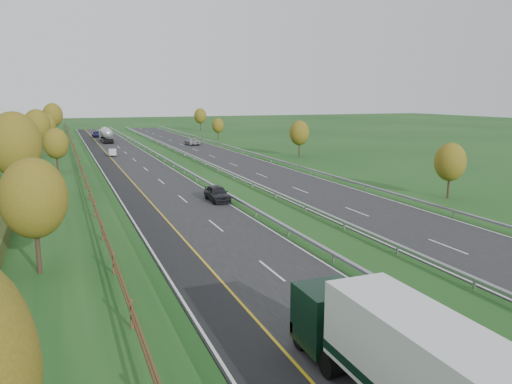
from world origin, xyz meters
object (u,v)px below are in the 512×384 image
(car_dark_near, at_px, (217,193))
(car_oncoming, at_px, (192,141))
(car_small_far, at_px, (96,134))
(road_tanker, at_px, (106,134))
(car_silver_mid, at_px, (113,152))

(car_dark_near, relative_size, car_oncoming, 0.86)
(car_oncoming, bearing_deg, car_dark_near, 77.94)
(car_dark_near, distance_m, car_oncoming, 62.49)
(car_small_far, xyz_separation_m, car_oncoming, (18.64, -30.62, 0.02))
(road_tanker, distance_m, car_small_far, 16.12)
(car_dark_near, height_order, car_small_far, car_dark_near)
(car_small_far, bearing_deg, road_tanker, -82.61)
(road_tanker, bearing_deg, car_oncoming, -39.98)
(car_silver_mid, xyz_separation_m, car_oncoming, (19.00, 15.39, 0.14))
(road_tanker, xyz_separation_m, car_oncoming, (17.40, -14.59, -1.05))
(car_dark_near, bearing_deg, car_oncoming, 78.42)
(road_tanker, relative_size, car_oncoming, 2.01)
(road_tanker, distance_m, car_dark_near, 75.84)
(road_tanker, distance_m, car_oncoming, 22.73)
(car_dark_near, distance_m, car_silver_mid, 46.12)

